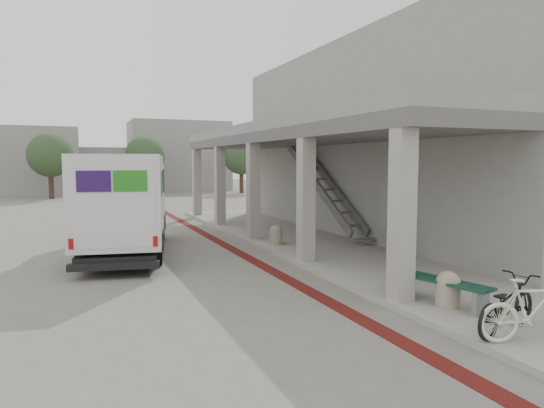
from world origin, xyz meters
name	(u,v)px	position (x,y,z in m)	size (l,w,h in m)	color
ground	(236,276)	(0.00, 0.00, 0.00)	(120.00, 120.00, 0.00)	#676358
bike_lane_stripe	(247,257)	(1.00, 2.00, 0.01)	(0.35, 40.00, 0.01)	#501310
sidewalk	(377,260)	(4.00, 0.00, 0.06)	(4.40, 28.00, 0.12)	gray
transit_building	(373,143)	(6.83, 4.50, 3.40)	(7.60, 17.00, 7.00)	gray
distant_backdrop	(80,162)	(-2.84, 35.89, 2.70)	(28.00, 10.00, 6.50)	gray
tree_left	(50,155)	(-5.00, 28.00, 3.18)	(3.20, 3.20, 4.80)	#38281C
tree_mid	(145,156)	(2.00, 30.00, 3.18)	(3.20, 3.20, 4.80)	#38281C
tree_right	(241,156)	(10.00, 29.00, 3.18)	(3.20, 3.20, 4.80)	#38281C
fedex_truck	(126,202)	(-2.11, 3.93, 1.54)	(3.25, 7.04, 2.89)	black
bench	(438,286)	(2.60, -3.95, 0.46)	(0.92, 2.04, 0.47)	gray
bollard_near	(448,289)	(2.63, -4.16, 0.44)	(0.43, 0.43, 0.65)	gray
bollard_far	(276,234)	(2.36, 3.12, 0.43)	(0.41, 0.41, 0.61)	gray
utility_cabinet	(400,235)	(5.00, 0.34, 0.65)	(0.48, 0.64, 1.07)	slate
bicycle_black	(506,305)	(2.50, -5.54, 0.55)	(0.58, 1.65, 0.87)	black
bicycle_cream	(532,310)	(2.50, -5.98, 0.59)	(0.44, 1.56, 0.94)	silver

